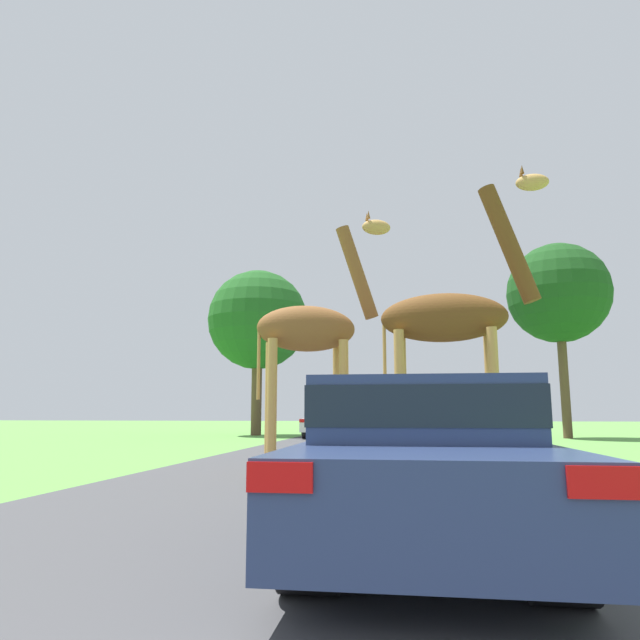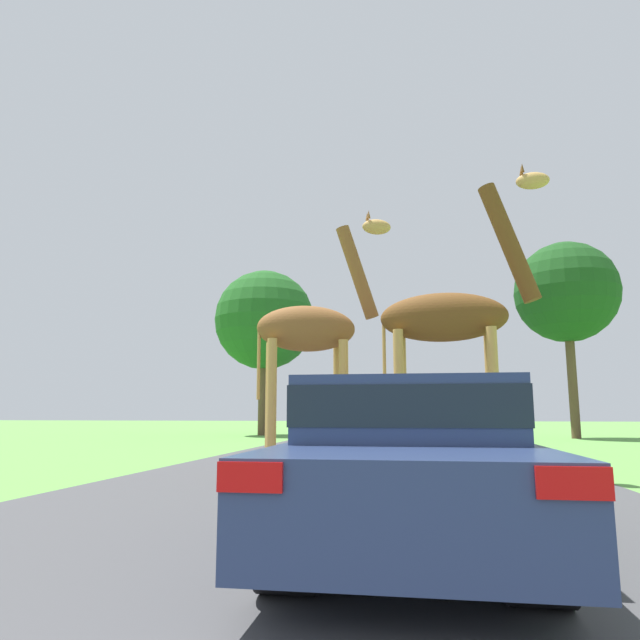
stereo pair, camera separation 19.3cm
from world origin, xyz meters
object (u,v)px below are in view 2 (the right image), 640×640
(car_lead_maroon, at_px, (409,457))
(car_far_ahead, at_px, (335,420))
(giraffe_companion, at_px, (452,321))
(tree_right_cluster, at_px, (566,293))
(car_queue_right, at_px, (441,421))
(car_queue_left, at_px, (468,427))
(tree_centre_back, at_px, (265,321))
(giraffe_near_road, at_px, (312,337))

(car_lead_maroon, xyz_separation_m, car_far_ahead, (-3.38, 20.56, 0.04))
(giraffe_companion, distance_m, tree_right_cluster, 17.68)
(car_far_ahead, bearing_deg, car_lead_maroon, -80.67)
(car_queue_right, xyz_separation_m, car_queue_left, (0.38, -7.26, -0.09))
(giraffe_companion, distance_m, car_queue_left, 6.87)
(car_queue_right, relative_size, car_queue_left, 1.06)
(tree_centre_back, bearing_deg, car_queue_right, -24.15)
(car_queue_right, bearing_deg, tree_right_cluster, 22.47)
(giraffe_companion, bearing_deg, car_queue_left, 176.47)
(car_queue_right, distance_m, tree_centre_back, 10.39)
(tree_centre_back, bearing_deg, tree_right_cluster, -5.61)
(car_queue_right, relative_size, tree_centre_back, 0.52)
(car_lead_maroon, xyz_separation_m, tree_centre_back, (-7.23, 22.68, 4.96))
(car_far_ahead, bearing_deg, tree_centre_back, 151.22)
(giraffe_near_road, relative_size, car_queue_right, 1.16)
(tree_centre_back, height_order, tree_right_cluster, tree_right_cluster)
(giraffe_companion, distance_m, car_queue_right, 13.93)
(car_queue_left, height_order, tree_centre_back, tree_centre_back)
(giraffe_companion, relative_size, tree_centre_back, 0.65)
(giraffe_near_road, height_order, tree_right_cluster, tree_right_cluster)
(car_queue_left, bearing_deg, giraffe_near_road, -118.01)
(giraffe_near_road, bearing_deg, car_queue_right, 151.10)
(giraffe_near_road, xyz_separation_m, giraffe_companion, (2.52, -0.38, 0.17))
(giraffe_companion, bearing_deg, tree_centre_back, -152.42)
(car_lead_maroon, relative_size, car_queue_left, 1.05)
(giraffe_companion, xyz_separation_m, tree_right_cluster, (6.11, 16.17, 3.70))
(car_far_ahead, relative_size, tree_centre_back, 0.50)
(car_queue_left, distance_m, tree_centre_back, 14.92)
(giraffe_companion, distance_m, car_far_ahead, 16.09)
(tree_centre_back, bearing_deg, giraffe_near_road, -72.37)
(giraffe_near_road, xyz_separation_m, tree_right_cluster, (8.63, 15.80, 3.87))
(giraffe_companion, xyz_separation_m, car_queue_left, (0.77, 6.55, -1.95))
(car_far_ahead, height_order, tree_centre_back, tree_centre_back)
(car_queue_left, bearing_deg, giraffe_companion, -96.68)
(car_lead_maroon, distance_m, car_queue_left, 11.77)
(car_queue_left, relative_size, tree_right_cluster, 0.47)
(giraffe_companion, xyz_separation_m, car_queue_right, (0.39, 13.80, -1.85))
(giraffe_near_road, relative_size, car_lead_maroon, 1.18)
(car_lead_maroon, relative_size, car_far_ahead, 1.02)
(car_queue_right, height_order, tree_centre_back, tree_centre_back)
(giraffe_near_road, xyz_separation_m, car_lead_maroon, (1.77, -5.50, -1.75))
(tree_right_cluster, bearing_deg, giraffe_companion, -110.70)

